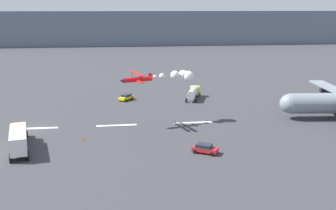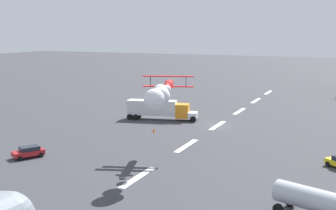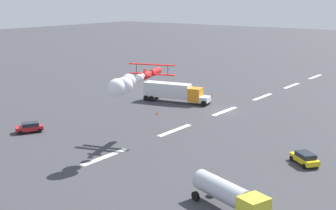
# 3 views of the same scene
# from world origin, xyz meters

# --- Properties ---
(ground_plane) EXTENTS (440.00, 440.00, 0.00)m
(ground_plane) POSITION_xyz_m (0.00, 0.00, 0.00)
(ground_plane) COLOR #38383D
(ground_plane) RESTS_ON ground
(runway_stripe_0) EXTENTS (8.00, 0.90, 0.01)m
(runway_stripe_0) POSITION_xyz_m (-46.25, 0.00, 0.01)
(runway_stripe_0) COLOR white
(runway_stripe_0) RESTS_ON ground
(runway_stripe_1) EXTENTS (8.00, 0.90, 0.01)m
(runway_stripe_1) POSITION_xyz_m (-30.83, 0.00, 0.01)
(runway_stripe_1) COLOR white
(runway_stripe_1) RESTS_ON ground
(runway_stripe_2) EXTENTS (8.00, 0.90, 0.01)m
(runway_stripe_2) POSITION_xyz_m (-15.42, 0.00, 0.01)
(runway_stripe_2) COLOR white
(runway_stripe_2) RESTS_ON ground
(runway_stripe_3) EXTENTS (8.00, 0.90, 0.01)m
(runway_stripe_3) POSITION_xyz_m (0.00, 0.00, 0.01)
(runway_stripe_3) COLOR white
(runway_stripe_3) RESTS_ON ground
(runway_stripe_4) EXTENTS (8.00, 0.90, 0.01)m
(runway_stripe_4) POSITION_xyz_m (15.42, 0.00, 0.01)
(runway_stripe_4) COLOR white
(runway_stripe_4) RESTS_ON ground
(runway_stripe_5) EXTENTS (8.00, 0.90, 0.01)m
(runway_stripe_5) POSITION_xyz_m (30.83, 0.00, 0.01)
(runway_stripe_5) COLOR white
(runway_stripe_5) RESTS_ON ground
(stunt_biplane_red) EXTENTS (15.22, 7.84, 2.75)m
(stunt_biplane_red) POSITION_xyz_m (27.17, 1.20, 9.44)
(stunt_biplane_red) COLOR red
(semi_truck_orange) EXTENTS (5.71, 13.63, 3.70)m
(semi_truck_orange) POSITION_xyz_m (-0.55, -11.83, 2.11)
(semi_truck_orange) COLOR silver
(semi_truck_orange) RESTS_ON ground
(fuel_tanker_truck) EXTENTS (5.36, 9.25, 2.90)m
(fuel_tanker_truck) POSITION_xyz_m (34.99, 20.79, 1.74)
(fuel_tanker_truck) COLOR yellow
(fuel_tanker_truck) RESTS_ON ground
(followme_car_yellow) EXTENTS (4.42, 3.61, 1.52)m
(followme_car_yellow) POSITION_xyz_m (29.65, -17.23, 0.81)
(followme_car_yellow) COLOR #B21E23
(followme_car_yellow) RESTS_ON ground
(airport_staff_sedan) EXTENTS (3.98, 4.44, 1.52)m
(airport_staff_sedan) POSITION_xyz_m (17.86, 21.72, 0.81)
(airport_staff_sedan) COLOR yellow
(airport_staff_sedan) RESTS_ON ground
(traffic_cone_near) EXTENTS (0.44, 0.44, 0.75)m
(traffic_cone_near) POSITION_xyz_m (-9.32, -8.47, 0.38)
(traffic_cone_near) COLOR orange
(traffic_cone_near) RESTS_ON ground
(traffic_cone_far) EXTENTS (0.44, 0.44, 0.75)m
(traffic_cone_far) POSITION_xyz_m (9.39, -8.25, 0.38)
(traffic_cone_far) COLOR orange
(traffic_cone_far) RESTS_ON ground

